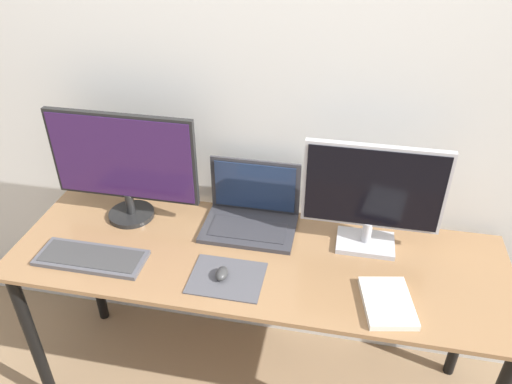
{
  "coord_description": "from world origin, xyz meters",
  "views": [
    {
      "loc": [
        0.28,
        -1.1,
        1.99
      ],
      "look_at": [
        -0.02,
        0.38,
        1.01
      ],
      "focal_mm": 35.0,
      "sensor_mm": 36.0,
      "label": 1
    }
  ],
  "objects_px": {
    "monitor_right": "(372,195)",
    "mouse": "(222,274)",
    "laptop": "(252,211)",
    "book": "(387,303)",
    "monitor_left": "(123,164)",
    "keyboard": "(91,258)"
  },
  "relations": [
    {
      "from": "mouse",
      "to": "keyboard",
      "type": "bearing_deg",
      "value": 179.84
    },
    {
      "from": "monitor_right",
      "to": "mouse",
      "type": "relative_size",
      "value": 7.37
    },
    {
      "from": "keyboard",
      "to": "monitor_left",
      "type": "bearing_deg",
      "value": 82.94
    },
    {
      "from": "laptop",
      "to": "mouse",
      "type": "bearing_deg",
      "value": -96.11
    },
    {
      "from": "mouse",
      "to": "monitor_right",
      "type": "bearing_deg",
      "value": 30.54
    },
    {
      "from": "mouse",
      "to": "book",
      "type": "height_order",
      "value": "mouse"
    },
    {
      "from": "monitor_right",
      "to": "book",
      "type": "height_order",
      "value": "monitor_right"
    },
    {
      "from": "mouse",
      "to": "laptop",
      "type": "bearing_deg",
      "value": 83.89
    },
    {
      "from": "monitor_left",
      "to": "laptop",
      "type": "distance_m",
      "value": 0.54
    },
    {
      "from": "monitor_left",
      "to": "monitor_right",
      "type": "height_order",
      "value": "monitor_left"
    },
    {
      "from": "monitor_left",
      "to": "mouse",
      "type": "relative_size",
      "value": 8.62
    },
    {
      "from": "monitor_right",
      "to": "keyboard",
      "type": "relative_size",
      "value": 1.25
    },
    {
      "from": "monitor_left",
      "to": "keyboard",
      "type": "height_order",
      "value": "monitor_left"
    },
    {
      "from": "monitor_right",
      "to": "laptop",
      "type": "bearing_deg",
      "value": 174.0
    },
    {
      "from": "monitor_right",
      "to": "mouse",
      "type": "xyz_separation_m",
      "value": [
        -0.49,
        -0.29,
        -0.21
      ]
    },
    {
      "from": "monitor_left",
      "to": "book",
      "type": "bearing_deg",
      "value": -16.55
    },
    {
      "from": "monitor_right",
      "to": "mouse",
      "type": "height_order",
      "value": "monitor_right"
    },
    {
      "from": "mouse",
      "to": "book",
      "type": "bearing_deg",
      "value": -1.65
    },
    {
      "from": "monitor_right",
      "to": "monitor_left",
      "type": "bearing_deg",
      "value": 180.0
    },
    {
      "from": "laptop",
      "to": "monitor_left",
      "type": "bearing_deg",
      "value": -174.51
    },
    {
      "from": "book",
      "to": "monitor_right",
      "type": "bearing_deg",
      "value": 104.22
    },
    {
      "from": "monitor_right",
      "to": "keyboard",
      "type": "height_order",
      "value": "monitor_right"
    }
  ]
}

